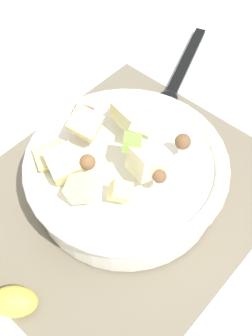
{
  "coord_description": "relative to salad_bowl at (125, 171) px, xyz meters",
  "views": [
    {
      "loc": [
        0.24,
        0.22,
        0.5
      ],
      "look_at": [
        -0.01,
        -0.0,
        0.05
      ],
      "focal_mm": 45.62,
      "sensor_mm": 36.0,
      "label": 1
    }
  ],
  "objects": [
    {
      "name": "ground_plane",
      "position": [
        0.01,
        0.0,
        -0.05
      ],
      "size": [
        2.4,
        2.4,
        0.0
      ],
      "primitive_type": "plane",
      "color": "silver"
    },
    {
      "name": "placemat",
      "position": [
        0.01,
        0.0,
        -0.04
      ],
      "size": [
        0.42,
        0.36,
        0.01
      ],
      "primitive_type": "cube",
      "color": "#756B56",
      "rests_on": "ground_plane"
    },
    {
      "name": "salad_bowl",
      "position": [
        0.0,
        0.0,
        0.0
      ],
      "size": [
        0.27,
        0.27,
        0.12
      ],
      "color": "white",
      "rests_on": "placemat"
    },
    {
      "name": "serving_spoon",
      "position": [
        -0.22,
        -0.08,
        -0.04
      ],
      "size": [
        0.23,
        0.11,
        0.01
      ],
      "color": "black",
      "rests_on": "placemat"
    }
  ]
}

